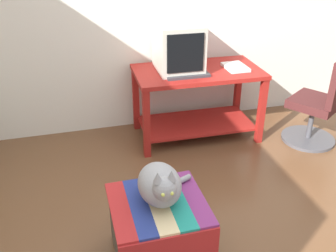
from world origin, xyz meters
The scene contains 8 objects.
desk centered at (0.49, 1.60, 0.48)m, with size 1.22×0.69×0.70m.
tv_monitor centered at (0.31, 1.65, 0.92)m, with size 0.42×0.48×0.44m.
keyboard centered at (0.34, 1.46, 0.72)m, with size 0.40×0.15×0.02m, color #333338.
book centered at (0.85, 1.54, 0.72)m, with size 0.20×0.27×0.03m, color white.
ottoman_with_blanket centered at (-0.27, 0.10, 0.22)m, with size 0.58×0.57×0.44m.
cat centered at (-0.26, 0.12, 0.56)m, with size 0.38×0.39×0.29m.
office_chair centered at (1.58, 1.15, 0.39)m, with size 0.58×0.58×0.89m.
pen centered at (0.89, 1.56, 0.71)m, with size 0.01×0.01×0.14m, color black.
Camera 1 is at (-0.70, -1.67, 1.93)m, focal length 40.85 mm.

